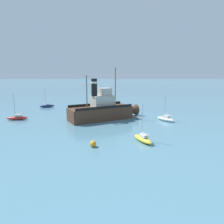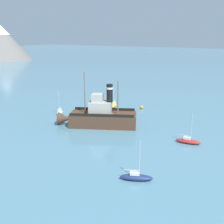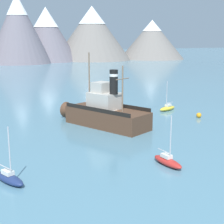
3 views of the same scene
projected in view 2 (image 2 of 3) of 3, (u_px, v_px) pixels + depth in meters
The scene contains 7 objects.
ground_plane at pixel (104, 127), 51.30m from camera, with size 600.00×600.00×0.00m, color teal.
old_tugboat at pixel (100, 116), 51.26m from camera, with size 9.36×14.42×9.90m.
sailboat_navy at pixel (136, 177), 32.42m from camera, with size 2.58×3.91×4.90m.
sailboat_red at pixel (188, 141), 43.31m from camera, with size 1.59×3.91×4.90m.
sailboat_yellow at pixel (114, 105), 65.27m from camera, with size 3.94×2.44×4.90m.
sailboat_white at pixel (60, 112), 59.24m from camera, with size 3.78×3.01×4.90m.
mooring_buoy at pixel (142, 107), 63.35m from camera, with size 0.77×0.77×0.77m, color orange.
Camera 2 is at (-40.73, -26.72, 16.38)m, focal length 45.00 mm.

